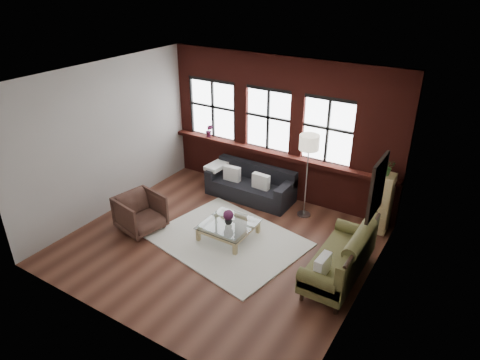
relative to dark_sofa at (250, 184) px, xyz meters
The scene contains 26 objects.
floor 1.98m from the dark_sofa, 77.13° to the right, with size 5.50×5.50×0.00m, color #48251A.
ceiling 3.44m from the dark_sofa, 77.13° to the right, with size 5.50×5.50×0.00m, color white.
wall_back 1.44m from the dark_sofa, 54.12° to the left, with size 5.50×5.50×0.00m, color #ACA7A0.
wall_front 4.59m from the dark_sofa, 84.37° to the right, with size 5.50×5.50×0.00m, color #ACA7A0.
wall_left 3.24m from the dark_sofa, 140.64° to the right, with size 5.00×5.00×0.00m, color #ACA7A0.
wall_right 3.91m from the dark_sofa, 30.83° to the right, with size 5.00×5.00×0.00m, color #ACA7A0.
brick_backwall 1.42m from the dark_sofa, 51.21° to the left, with size 5.50×0.12×3.20m, color #501812, non-canonical shape.
sill_ledge 0.92m from the dark_sofa, 46.04° to the left, with size 5.50×0.30×0.08m, color #501812.
window_left 2.02m from the dark_sofa, 158.07° to the left, with size 1.38×0.10×1.50m, color black, non-canonical shape.
window_mid 1.50m from the dark_sofa, 76.31° to the left, with size 1.38×0.10×1.50m, color black, non-canonical shape.
window_right 2.14m from the dark_sofa, 19.73° to the left, with size 1.38×0.10×1.50m, color black, non-canonical shape.
wall_poster 3.84m from the dark_sofa, 26.90° to the right, with size 0.05×0.74×0.94m, color black, non-canonical shape.
shag_rug 1.85m from the dark_sofa, 72.85° to the right, with size 2.71×2.13×0.03m, color silver.
dark_sofa is the anchor object (origin of this frame).
pillow_a 0.48m from the dark_sofa, 166.89° to the right, with size 0.40×0.14×0.34m, color white.
pillow_b 0.40m from the dark_sofa, 16.67° to the right, with size 0.40×0.14×0.34m, color white.
vintage_settee 3.21m from the dark_sofa, 31.43° to the right, with size 0.84×1.89×1.01m, color brown, non-canonical shape.
pillow_settee 3.49m from the dark_sofa, 40.28° to the right, with size 0.14×0.38×0.34m, color white.
armchair 2.60m from the dark_sofa, 117.34° to the right, with size 0.81×0.83×0.76m, color #452B22.
coffee_table 1.71m from the dark_sofa, 73.76° to the right, with size 0.97×0.97×0.33m, color tan, non-canonical shape.
vase 1.70m from the dark_sofa, 73.76° to the right, with size 0.15×0.15×0.16m, color #B2B2B2.
flowers 1.71m from the dark_sofa, 73.76° to the right, with size 0.21×0.21×0.21m, color #511C3D.
drawer_chest 2.91m from the dark_sofa, ahead, with size 0.38×0.38×1.25m, color tan.
potted_plant_top 3.08m from the dark_sofa, ahead, with size 0.30×0.26×0.33m, color #2D5923.
floor_lamp 1.52m from the dark_sofa, ahead, with size 0.40×0.40×1.98m, color #A5A5A8, non-canonical shape.
sill_plant 1.72m from the dark_sofa, 163.53° to the left, with size 0.18×0.14×0.32m, color #511C3D.
Camera 1 is at (3.97, -5.62, 4.83)m, focal length 32.00 mm.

